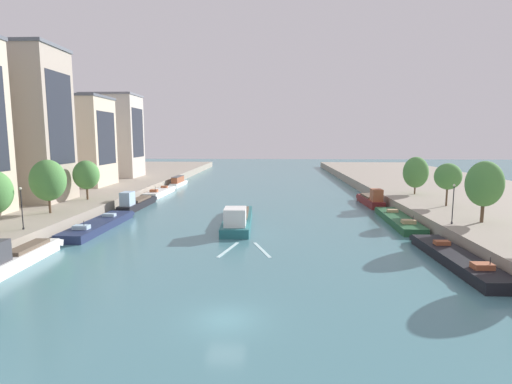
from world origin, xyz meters
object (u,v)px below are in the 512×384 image
at_px(moored_boat_left_upstream, 178,182).
at_px(barge_midriver, 238,219).
at_px(moored_boat_left_second, 160,192).
at_px(moored_boat_right_upstream, 371,200).
at_px(moored_boat_left_end, 136,203).
at_px(lamppost_left_bank, 22,206).
at_px(tree_left_by_lamp, 86,175).
at_px(lamppost_right_bank, 453,202).
at_px(moored_boat_right_near, 456,258).
at_px(tree_right_far, 448,176).
at_px(moored_boat_left_near, 20,256).
at_px(tree_left_third, 48,180).
at_px(tree_right_second, 484,184).
at_px(moored_boat_left_far, 99,225).
at_px(tree_right_nearest, 416,172).
at_px(moored_boat_right_downstream, 398,220).

bearing_deg(moored_boat_left_upstream, barge_midriver, -66.95).
relative_size(moored_boat_left_second, moored_boat_right_upstream, 1.24).
bearing_deg(moored_boat_left_end, moored_boat_right_upstream, 7.24).
distance_m(moored_boat_left_second, lamppost_left_bank, 40.56).
bearing_deg(tree_left_by_lamp, lamppost_right_bank, -17.82).
relative_size(moored_boat_right_near, tree_right_far, 2.59).
xyz_separation_m(moored_boat_left_near, moored_boat_right_upstream, (40.86, 35.69, 0.02)).
bearing_deg(tree_left_third, tree_right_second, -3.58).
distance_m(barge_midriver, lamppost_right_bank, 26.73).
height_order(moored_boat_left_far, lamppost_right_bank, lamppost_right_bank).
bearing_deg(tree_right_second, lamppost_left_bank, -173.34).
bearing_deg(moored_boat_left_end, lamppost_left_bank, -99.70).
relative_size(moored_boat_left_far, moored_boat_right_near, 1.03).
bearing_deg(moored_boat_left_near, moored_boat_left_second, 90.05).
height_order(barge_midriver, tree_right_far, tree_right_far).
bearing_deg(moored_boat_right_upstream, moored_boat_left_near, -138.86).
height_order(moored_boat_left_upstream, moored_boat_right_upstream, moored_boat_right_upstream).
bearing_deg(moored_boat_left_far, lamppost_left_bank, -115.79).
xyz_separation_m(barge_midriver, moored_boat_left_end, (-18.26, 12.38, 0.02)).
bearing_deg(tree_right_nearest, moored_boat_left_upstream, 152.10).
distance_m(moored_boat_right_upstream, lamppost_right_bank, 24.85).
relative_size(tree_left_by_lamp, tree_right_nearest, 0.95).
height_order(barge_midriver, lamppost_right_bank, lamppost_right_bank).
xyz_separation_m(moored_boat_right_near, tree_right_second, (7.36, 10.16, 5.97)).
xyz_separation_m(barge_midriver, moored_boat_left_far, (-18.03, -2.75, -0.43)).
xyz_separation_m(moored_boat_right_upstream, lamppost_left_bank, (-44.55, -29.29, 3.52)).
relative_size(tree_right_nearest, lamppost_right_bank, 1.42).
distance_m(tree_right_second, tree_right_nearest, 23.73).
bearing_deg(tree_right_far, moored_boat_left_far, -170.06).
relative_size(moored_boat_left_near, moored_boat_right_near, 0.69).
bearing_deg(tree_left_third, tree_left_by_lamp, 92.42).
relative_size(moored_boat_left_far, moored_boat_left_end, 1.21).
distance_m(moored_boat_right_near, tree_left_third, 49.21).
bearing_deg(tree_left_by_lamp, lamppost_left_bank, -82.34).
relative_size(moored_boat_right_upstream, tree_right_second, 1.63).
height_order(moored_boat_right_upstream, tree_right_far, tree_right_far).
bearing_deg(moored_boat_left_end, tree_left_third, -113.86).
xyz_separation_m(barge_midriver, moored_boat_right_upstream, (22.16, 17.52, 0.03)).
height_order(moored_boat_right_near, lamppost_left_bank, lamppost_left_bank).
height_order(moored_boat_left_upstream, moored_boat_right_downstream, moored_boat_left_upstream).
height_order(moored_boat_left_far, moored_boat_right_upstream, moored_boat_right_upstream).
bearing_deg(tree_right_nearest, barge_midriver, -148.92).
height_order(moored_boat_right_downstream, tree_right_nearest, tree_right_nearest).
bearing_deg(tree_left_third, moored_boat_right_downstream, 5.70).
distance_m(moored_boat_left_near, tree_right_nearest, 60.77).
bearing_deg(moored_boat_left_second, lamppost_left_bank, -95.19).
distance_m(tree_right_nearest, lamppost_left_bank, 60.17).
xyz_separation_m(moored_boat_right_downstream, tree_left_by_lamp, (-47.61, 7.10, 5.43)).
relative_size(moored_boat_left_end, moored_boat_right_near, 0.85).
height_order(moored_boat_right_upstream, tree_left_by_lamp, tree_left_by_lamp).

